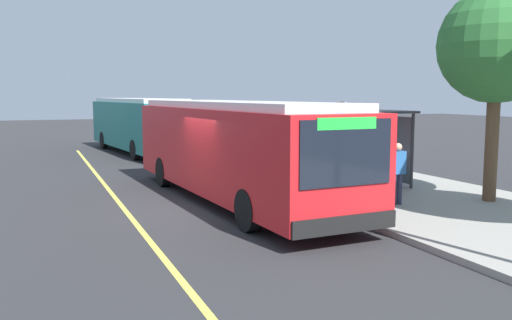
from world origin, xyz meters
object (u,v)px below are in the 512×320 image
Objects in this scene: transit_bus_second at (139,123)px; pedestrian_commuter at (397,170)px; route_sign_post at (342,136)px; waiting_bench at (382,169)px; transit_bus_main at (234,147)px.

transit_bus_second is 18.08m from pedestrian_commuter.
pedestrian_commuter is at bearing 30.31° from route_sign_post.
transit_bus_second is at bearing -169.56° from route_sign_post.
pedestrian_commuter reaches higher than waiting_bench.
transit_bus_second is at bearing -159.02° from waiting_bench.
waiting_bench is at bearing 92.60° from transit_bus_main.
route_sign_post reaches higher than pedestrian_commuter.
pedestrian_commuter is at bearing -28.87° from waiting_bench.
route_sign_post is (1.39, 2.82, 0.34)m from transit_bus_main.
pedestrian_commuter is at bearing 12.30° from transit_bus_second.
pedestrian_commuter is (1.49, 0.87, -0.84)m from route_sign_post.
transit_bus_main is 7.26× the size of waiting_bench.
waiting_bench is 3.34m from route_sign_post.
route_sign_post is (1.63, -2.59, 1.32)m from waiting_bench.
transit_bus_second reaches higher than waiting_bench.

